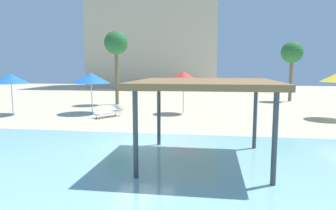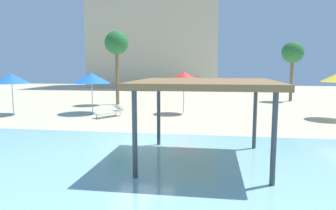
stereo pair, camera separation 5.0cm
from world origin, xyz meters
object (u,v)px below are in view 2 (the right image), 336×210
beach_umbrella_blue_3 (12,79)px  beach_umbrella_blue_5 (92,78)px  palm_tree_1 (293,53)px  shade_pavilion (205,86)px  palm_tree_0 (117,44)px  lounge_chair_2 (111,111)px  beach_umbrella_red_4 (184,75)px

beach_umbrella_blue_3 → beach_umbrella_blue_5: 4.98m
palm_tree_1 → shade_pavilion: bearing=-110.7°
palm_tree_0 → beach_umbrella_blue_5: bearing=-91.8°
shade_pavilion → beach_umbrella_blue_5: beach_umbrella_blue_5 is taller
palm_tree_1 → palm_tree_0: bearing=-163.0°
shade_pavilion → palm_tree_1: bearing=69.3°
lounge_chair_2 → palm_tree_0: palm_tree_0 is taller
beach_umbrella_blue_3 → palm_tree_0: bearing=52.0°
shade_pavilion → palm_tree_0: (-7.52, 14.38, 2.39)m
beach_umbrella_red_4 → palm_tree_0: (-5.86, 4.14, 2.37)m
shade_pavilion → beach_umbrella_blue_3: size_ratio=1.65×
beach_umbrella_blue_3 → palm_tree_1: size_ratio=0.49×
beach_umbrella_red_4 → beach_umbrella_blue_5: beach_umbrella_red_4 is taller
beach_umbrella_blue_3 → lounge_chair_2: 6.78m
lounge_chair_2 → palm_tree_1: 17.36m
beach_umbrella_blue_5 → palm_tree_0: size_ratio=0.45×
beach_umbrella_blue_3 → palm_tree_1: 22.47m
palm_tree_0 → beach_umbrella_blue_3: bearing=-128.0°
beach_umbrella_blue_3 → beach_umbrella_blue_5: size_ratio=0.98×
palm_tree_1 → beach_umbrella_blue_5: bearing=-147.6°
beach_umbrella_red_4 → beach_umbrella_blue_5: (-6.02, -0.78, -0.18)m
shade_pavilion → lounge_chair_2: (-5.97, 8.21, -2.14)m
beach_umbrella_blue_3 → beach_umbrella_red_4: 11.02m
beach_umbrella_blue_3 → beach_umbrella_blue_5: beach_umbrella_blue_5 is taller
palm_tree_0 → palm_tree_1: size_ratio=1.12×
beach_umbrella_blue_5 → palm_tree_1: 17.66m
lounge_chair_2 → palm_tree_0: (-1.55, 6.18, 4.54)m
beach_umbrella_red_4 → beach_umbrella_blue_5: 6.07m
lounge_chair_2 → palm_tree_0: size_ratio=0.32×
palm_tree_1 → beach_umbrella_red_4: bearing=-135.6°
beach_umbrella_red_4 → beach_umbrella_blue_3: bearing=-168.6°
lounge_chair_2 → palm_tree_1: size_ratio=0.36×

